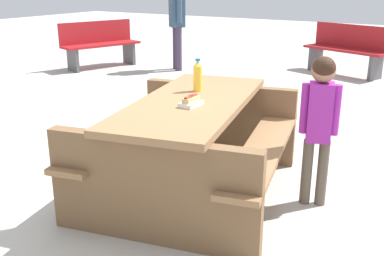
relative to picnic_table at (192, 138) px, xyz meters
name	(u,v)px	position (x,y,z in m)	size (l,w,h in m)	color
ground_plane	(192,190)	(0.00, 0.00, -0.44)	(30.00, 30.00, 0.00)	#B7B2A8
picnic_table	(192,138)	(0.00, 0.00, 0.00)	(2.06, 1.76, 0.75)	olive
soda_bottle	(198,76)	(-0.25, -0.10, 0.43)	(0.07, 0.07, 0.26)	yellow
hotdog_tray	(191,102)	(0.16, 0.09, 0.34)	(0.18, 0.11, 0.08)	white
child_in_coat	(320,113)	(-0.28, 0.89, 0.27)	(0.20, 0.26, 1.11)	brown
park_bench_near	(100,43)	(-3.62, -4.27, 0.00)	(1.55, 0.84, 0.85)	maroon
park_bench_mid	(348,48)	(-5.40, -0.13, 0.00)	(0.88, 1.55, 0.85)	maroon
bystander_adult	(177,9)	(-4.16, -2.87, 0.65)	(0.35, 0.35, 1.72)	#3F334C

